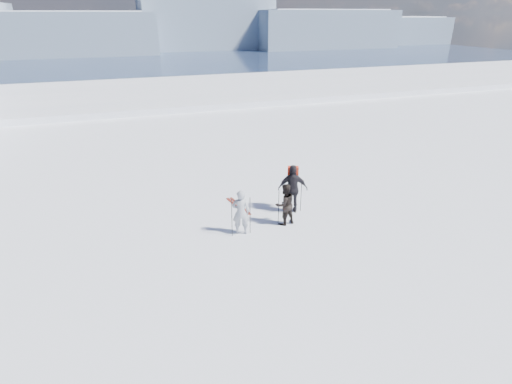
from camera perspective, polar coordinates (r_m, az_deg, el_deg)
lake_basin at (r=40.34m, az=-10.81°, el=4.42°), size 820.00×820.00×71.62m
far_mountain_range at (r=464.02m, az=-16.03°, el=21.60°), size 770.00×110.00×53.00m
skier_grey at (r=13.29m, az=-2.19°, el=-2.92°), size 0.67×0.53×1.59m
skier_dark at (r=13.94m, az=4.11°, el=-1.77°), size 0.84×0.71×1.52m
skier_pack at (r=14.77m, az=5.28°, el=0.44°), size 1.18×0.82×1.86m
backpack at (r=14.56m, az=5.41°, el=5.20°), size 0.45×0.35×0.56m
ski_poles at (r=13.97m, az=2.47°, el=-2.23°), size 2.98×0.97×1.37m
skis_loose at (r=15.49m, az=-2.53°, el=-2.01°), size 0.52×1.69×0.03m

